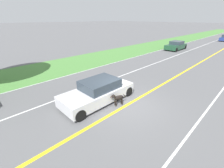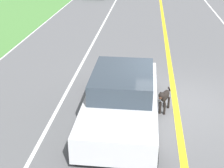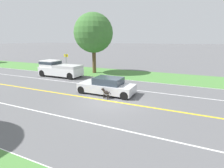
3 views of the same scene
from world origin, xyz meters
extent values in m
plane|color=#5B5B5E|center=(0.00, 0.00, 0.00)|extent=(400.00, 400.00, 0.00)
cube|color=yellow|center=(0.00, 0.00, 0.00)|extent=(0.18, 160.00, 0.01)
cube|color=white|center=(3.50, 0.00, 0.00)|extent=(0.10, 160.00, 0.01)
cube|color=silver|center=(1.57, 0.95, 0.50)|extent=(1.88, 4.55, 0.65)
cube|color=#2D3842|center=(1.57, 0.77, 1.09)|extent=(1.62, 2.18, 0.54)
cylinder|color=black|center=(2.42, 2.82, 0.31)|extent=(0.22, 0.62, 0.62)
cylinder|color=black|center=(2.42, -0.92, 0.31)|extent=(0.22, 0.62, 0.62)
cylinder|color=black|center=(0.71, 2.82, 0.31)|extent=(0.22, 0.62, 0.62)
cylinder|color=black|center=(0.71, -0.92, 0.31)|extent=(0.22, 0.62, 0.62)
ellipsoid|color=black|center=(0.36, 0.38, 0.50)|extent=(0.37, 0.61, 0.27)
cylinder|color=black|center=(0.49, 0.55, 0.18)|extent=(0.06, 0.06, 0.37)
cylinder|color=black|center=(0.35, 0.16, 0.18)|extent=(0.06, 0.06, 0.37)
cylinder|color=black|center=(0.37, 0.59, 0.18)|extent=(0.06, 0.06, 0.37)
cylinder|color=black|center=(0.23, 0.21, 0.18)|extent=(0.06, 0.06, 0.37)
cylinder|color=black|center=(0.44, 0.61, 0.61)|extent=(0.17, 0.19, 0.16)
sphere|color=black|center=(0.48, 0.71, 0.66)|extent=(0.25, 0.25, 0.20)
ellipsoid|color=#331E14|center=(0.52, 0.84, 0.65)|extent=(0.12, 0.12, 0.08)
cone|color=black|center=(0.52, 0.68, 0.74)|extent=(0.08, 0.08, 0.09)
cone|color=black|center=(0.42, 0.72, 0.74)|extent=(0.08, 0.08, 0.09)
cylinder|color=black|center=(0.23, 0.02, 0.54)|extent=(0.11, 0.22, 0.22)
camera|label=1|loc=(-4.76, 6.00, 4.70)|focal=24.00mm
camera|label=2|loc=(0.99, 8.43, 4.66)|focal=50.00mm
camera|label=3|loc=(-10.73, -5.14, 4.28)|focal=28.00mm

